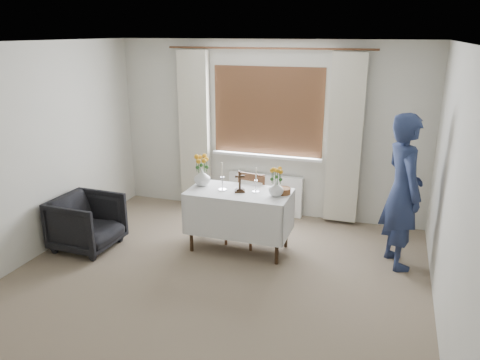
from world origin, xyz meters
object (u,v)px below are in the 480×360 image
object	(u,v)px
altar_table	(239,220)
person	(403,192)
wooden_cross	(240,182)
armchair	(87,223)
flower_vase_right	(276,188)
flower_vase_left	(202,177)
wooden_chair	(245,210)

from	to	relation	value
altar_table	person	xyz separation A→B (m)	(1.86, 0.21, 0.51)
person	wooden_cross	world-z (taller)	person
armchair	flower_vase_right	xyz separation A→B (m)	(2.26, 0.54, 0.52)
armchair	wooden_cross	bearing A→B (deg)	-71.51
flower_vase_left	flower_vase_right	xyz separation A→B (m)	(0.97, -0.09, -0.01)
wooden_chair	person	distance (m)	1.90
altar_table	flower_vase_right	world-z (taller)	flower_vase_right
armchair	wooden_cross	world-z (taller)	wooden_cross
altar_table	wooden_cross	bearing A→B (deg)	-55.20
wooden_chair	flower_vase_left	distance (m)	0.68
altar_table	armchair	xyz separation A→B (m)	(-1.80, -0.56, -0.04)
armchair	flower_vase_right	distance (m)	2.38
person	flower_vase_right	world-z (taller)	person
altar_table	wooden_cross	world-z (taller)	wooden_cross
altar_table	flower_vase_left	world-z (taller)	flower_vase_left
altar_table	wooden_chair	size ratio (longest dim) A/B	1.39
flower_vase_right	altar_table	bearing A→B (deg)	177.36
altar_table	armchair	size ratio (longest dim) A/B	1.67
armchair	wooden_cross	size ratio (longest dim) A/B	2.85
altar_table	wooden_chair	distance (m)	0.21
person	wooden_cross	bearing A→B (deg)	74.58
armchair	flower_vase_left	distance (m)	1.53
person	flower_vase_left	distance (m)	2.37
wooden_chair	flower_vase_right	size ratio (longest dim) A/B	4.83
wooden_cross	flower_vase_left	bearing A→B (deg)	149.00
wooden_chair	wooden_cross	size ratio (longest dim) A/B	3.42
altar_table	person	size ratio (longest dim) A/B	0.70
armchair	wooden_cross	distance (m)	1.98
armchair	wooden_chair	bearing A→B (deg)	-65.13
altar_table	armchair	distance (m)	1.89
flower_vase_right	person	bearing A→B (deg)	9.46
wooden_chair	altar_table	bearing A→B (deg)	-81.51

